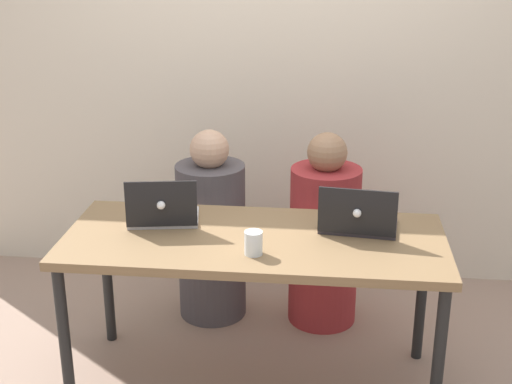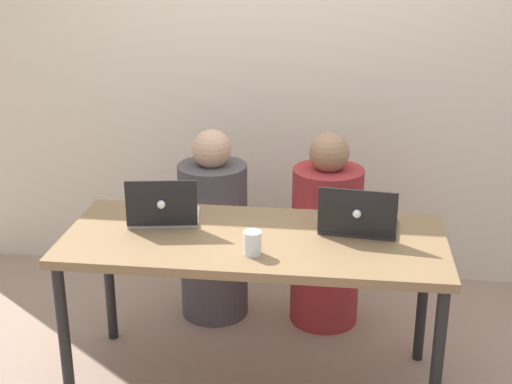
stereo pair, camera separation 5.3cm
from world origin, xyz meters
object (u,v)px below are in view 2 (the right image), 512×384
Objects in this scene: water_glass_center at (252,244)px; laptop_back_left at (164,212)px; person_on_right at (326,240)px; person_on_left at (214,235)px; laptop_back_right at (358,222)px.

laptop_back_left is at bearing 147.58° from water_glass_center.
person_on_right reaches higher than laptop_back_left.
person_on_left is at bearing 9.31° from person_on_right.
water_glass_center is (0.44, -0.28, -0.01)m from laptop_back_left.
person_on_left is 0.64m from laptop_back_left.
laptop_back_right reaches higher than water_glass_center.
person_on_right is at bearing -68.05° from laptop_back_right.
person_on_right is 0.92m from water_glass_center.
laptop_back_right is 0.87m from laptop_back_left.
person_on_left is 0.97m from laptop_back_right.
water_glass_center is (-0.43, -0.28, -0.01)m from laptop_back_right.
person_on_left is 10.44× the size of water_glass_center.
laptop_back_right is at bearing 114.94° from person_on_right.
person_on_left reaches higher than laptop_back_right.
person_on_left is 0.93m from water_glass_center.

